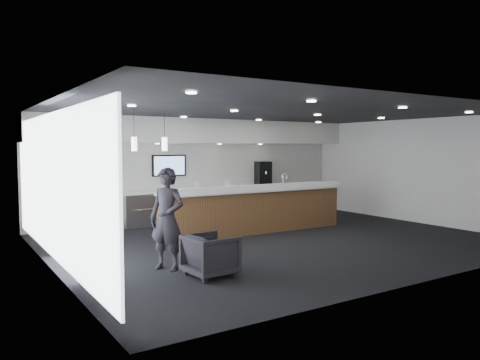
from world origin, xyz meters
TOP-DOWN VIEW (x-y plane):
  - ground at (0.00, 0.00)m, footprint 10.00×10.00m
  - ceiling at (0.00, 0.00)m, footprint 10.00×8.00m
  - back_wall at (0.00, 4.00)m, footprint 10.00×0.02m
  - left_wall at (-5.00, 0.00)m, footprint 0.02×8.00m
  - right_wall at (5.00, 0.00)m, footprint 0.02×8.00m
  - soffit_bulkhead at (0.00, 3.55)m, footprint 10.00×0.90m
  - alcove_panel at (0.00, 3.97)m, footprint 9.80×0.06m
  - window_blinds_wall at (-4.96, 0.00)m, footprint 0.04×7.36m
  - back_credenza at (-0.00, 3.64)m, footprint 5.06×0.66m
  - wall_tv at (-1.00, 3.91)m, footprint 1.05×0.08m
  - pendant_left at (-2.40, 0.80)m, footprint 0.12×0.12m
  - pendant_right at (-3.10, 0.80)m, footprint 0.12×0.12m
  - ceiling_can_lights at (0.00, 0.00)m, footprint 7.00×5.00m
  - service_counter at (0.16, 1.19)m, footprint 5.15×0.94m
  - coffee_machine at (2.20, 3.69)m, footprint 0.53×0.62m
  - info_sign_left at (-0.29, 3.54)m, footprint 0.16×0.03m
  - info_sign_right at (0.76, 3.56)m, footprint 0.17×0.04m
  - armchair at (-2.81, -1.83)m, footprint 0.85×0.83m
  - lounge_guest at (-3.25, -1.04)m, footprint 0.73×0.80m
  - cup_0 at (1.35, 3.50)m, footprint 0.11×0.11m
  - cup_1 at (1.21, 3.50)m, footprint 0.15×0.15m
  - cup_2 at (1.07, 3.50)m, footprint 0.13×0.13m
  - cup_3 at (0.93, 3.50)m, footprint 0.14×0.14m
  - cup_4 at (0.79, 3.50)m, footprint 0.15×0.15m

SIDE VIEW (x-z plane):
  - ground at x=0.00m, z-range 0.00..0.00m
  - armchair at x=-2.81m, z-range 0.00..0.72m
  - back_credenza at x=0.00m, z-range 0.00..0.95m
  - service_counter at x=0.16m, z-range -0.17..1.32m
  - lounge_guest at x=-3.25m, z-range 0.00..1.82m
  - cup_0 at x=1.35m, z-range 0.95..1.05m
  - cup_1 at x=1.21m, z-range 0.95..1.05m
  - cup_2 at x=1.07m, z-range 0.95..1.05m
  - cup_3 at x=0.93m, z-range 0.95..1.05m
  - cup_4 at x=0.79m, z-range 0.95..1.05m
  - info_sign_left at x=-0.29m, z-range 0.95..1.16m
  - info_sign_right at x=0.76m, z-range 0.95..1.18m
  - coffee_machine at x=2.20m, z-range 0.95..1.72m
  - back_wall at x=0.00m, z-range 0.00..3.00m
  - left_wall at x=-5.00m, z-range 0.00..3.00m
  - right_wall at x=5.00m, z-range 0.00..3.00m
  - window_blinds_wall at x=-4.96m, z-range 0.23..2.77m
  - alcove_panel at x=0.00m, z-range 0.90..2.30m
  - wall_tv at x=-1.00m, z-range 1.34..1.96m
  - pendant_left at x=-2.40m, z-range 2.10..2.40m
  - pendant_right at x=-3.10m, z-range 2.10..2.40m
  - soffit_bulkhead at x=0.00m, z-range 2.30..3.00m
  - ceiling_can_lights at x=0.00m, z-range 2.96..2.98m
  - ceiling at x=0.00m, z-range 2.99..3.01m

